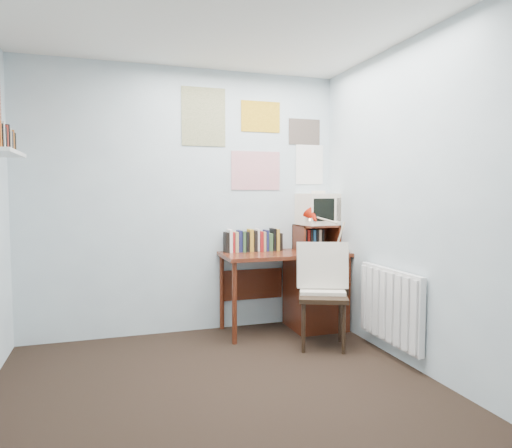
{
  "coord_description": "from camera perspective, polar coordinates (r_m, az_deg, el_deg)",
  "views": [
    {
      "loc": [
        -0.69,
        -2.57,
        1.34
      ],
      "look_at": [
        0.45,
        0.97,
        1.08
      ],
      "focal_mm": 32.0,
      "sensor_mm": 36.0,
      "label": 1
    }
  ],
  "objects": [
    {
      "name": "desk_chair",
      "position": [
        4.01,
        8.35,
        -9.02
      ],
      "size": [
        0.58,
        0.57,
        0.87
      ],
      "primitive_type": "cube",
      "rotation": [
        0.0,
        0.0,
        -0.4
      ],
      "color": "black",
      "rests_on": "ground"
    },
    {
      "name": "desk",
      "position": [
        4.55,
        6.73,
        -7.84
      ],
      "size": [
        1.2,
        0.55,
        0.76
      ],
      "color": "#5B2514",
      "rests_on": "ground"
    },
    {
      "name": "posters_back",
      "position": [
        4.56,
        -0.02,
        10.45
      ],
      "size": [
        1.2,
        0.01,
        0.9
      ],
      "primitive_type": "cube",
      "color": "white",
      "rests_on": "back_wall"
    },
    {
      "name": "desk_lamp",
      "position": [
        4.44,
        10.9,
        -1.1
      ],
      "size": [
        0.28,
        0.24,
        0.38
      ],
      "primitive_type": "cube",
      "rotation": [
        0.0,
        0.0,
        -0.05
      ],
      "color": "red",
      "rests_on": "desk"
    },
    {
      "name": "tv_riser",
      "position": [
        4.63,
        7.54,
        -1.64
      ],
      "size": [
        0.4,
        0.3,
        0.25
      ],
      "primitive_type": "cube",
      "color": "#5B2514",
      "rests_on": "desk"
    },
    {
      "name": "wall_shelf",
      "position": [
        3.75,
        -29.04,
        7.82
      ],
      "size": [
        0.2,
        0.62,
        0.24
      ],
      "primitive_type": "cube",
      "color": "white",
      "rests_on": "left_wall"
    },
    {
      "name": "right_wall",
      "position": [
        3.38,
        22.56,
        2.21
      ],
      "size": [
        0.02,
        3.5,
        2.5
      ],
      "primitive_type": "cube",
      "color": "silver",
      "rests_on": "ground"
    },
    {
      "name": "crt_tv",
      "position": [
        4.64,
        7.79,
        2.04
      ],
      "size": [
        0.4,
        0.38,
        0.34
      ],
      "primitive_type": "cube",
      "rotation": [
        0.0,
        0.0,
        0.13
      ],
      "color": "beige",
      "rests_on": "tv_riser"
    },
    {
      "name": "book_row",
      "position": [
        4.46,
        -0.18,
        -2.01
      ],
      "size": [
        0.6,
        0.14,
        0.22
      ],
      "primitive_type": "cube",
      "color": "#5B2514",
      "rests_on": "desk"
    },
    {
      "name": "ground",
      "position": [
        2.98,
        -2.78,
        -22.69
      ],
      "size": [
        3.5,
        3.5,
        0.0
      ],
      "primitive_type": "plane",
      "color": "black",
      "rests_on": "ground"
    },
    {
      "name": "back_wall",
      "position": [
        4.38,
        -8.81,
        2.81
      ],
      "size": [
        3.0,
        0.02,
        2.5
      ],
      "primitive_type": "cube",
      "color": "silver",
      "rests_on": "ground"
    },
    {
      "name": "radiator",
      "position": [
        3.9,
        16.45,
        -9.78
      ],
      "size": [
        0.09,
        0.8,
        0.6
      ],
      "primitive_type": "cube",
      "color": "white",
      "rests_on": "right_wall"
    }
  ]
}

